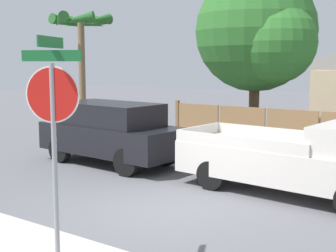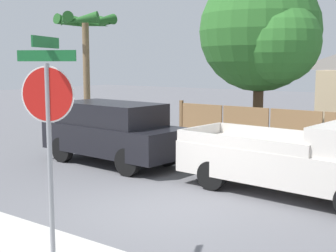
# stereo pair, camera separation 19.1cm
# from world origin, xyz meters

# --- Properties ---
(ground_plane) EXTENTS (80.00, 80.00, 0.00)m
(ground_plane) POSITION_xyz_m (0.00, 0.00, 0.00)
(ground_plane) COLOR slate
(oak_tree) EXTENTS (4.86, 4.62, 6.51)m
(oak_tree) POSITION_xyz_m (-2.13, 9.23, 4.09)
(oak_tree) COLOR brown
(oak_tree) RESTS_ON ground
(palm_tree) EXTENTS (2.49, 2.69, 5.02)m
(palm_tree) POSITION_xyz_m (-8.89, 6.51, 4.29)
(palm_tree) COLOR brown
(palm_tree) RESTS_ON ground
(red_suv) EXTENTS (4.63, 2.14, 1.83)m
(red_suv) POSITION_xyz_m (-3.86, 2.73, 0.99)
(red_suv) COLOR black
(red_suv) RESTS_ON ground
(orange_pickup) EXTENTS (5.42, 2.27, 1.70)m
(orange_pickup) POSITION_xyz_m (1.95, 2.71, 0.83)
(orange_pickup) COLOR silver
(orange_pickup) RESTS_ON ground
(stop_sign) EXTENTS (0.79, 0.71, 3.34)m
(stop_sign) POSITION_xyz_m (0.50, -3.18, 2.27)
(stop_sign) COLOR gray
(stop_sign) RESTS_ON ground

